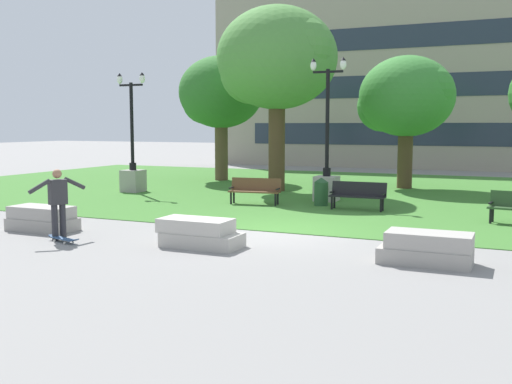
# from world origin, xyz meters

# --- Properties ---
(ground_plane) EXTENTS (140.00, 140.00, 0.00)m
(ground_plane) POSITION_xyz_m (0.00, 0.00, 0.00)
(ground_plane) COLOR gray
(grass_lawn) EXTENTS (40.00, 20.00, 0.02)m
(grass_lawn) POSITION_xyz_m (0.00, 10.00, 0.01)
(grass_lawn) COLOR #3D752D
(grass_lawn) RESTS_ON ground
(concrete_block_center) EXTENTS (1.80, 0.90, 0.64)m
(concrete_block_center) POSITION_xyz_m (-5.78, -2.19, 0.31)
(concrete_block_center) COLOR #9E9991
(concrete_block_center) RESTS_ON ground
(concrete_block_left) EXTENTS (1.89, 0.90, 0.64)m
(concrete_block_left) POSITION_xyz_m (-0.95, -2.37, 0.31)
(concrete_block_left) COLOR #B2ADA3
(concrete_block_left) RESTS_ON ground
(concrete_block_right) EXTENTS (1.80, 0.90, 0.64)m
(concrete_block_right) POSITION_xyz_m (4.05, -2.03, 0.31)
(concrete_block_right) COLOR #9E9991
(concrete_block_right) RESTS_ON ground
(person_skateboarder) EXTENTS (0.54, 1.49, 1.71)m
(person_skateboarder) POSITION_xyz_m (-4.47, -3.00, 0.98)
(person_skateboarder) COLOR #28282D
(person_skateboarder) RESTS_ON ground
(skateboard) EXTENTS (1.03, 0.49, 0.14)m
(skateboard) POSITION_xyz_m (-4.13, -3.24, 0.09)
(skateboard) COLOR #2D4C75
(skateboard) RESTS_ON ground
(park_bench_near_left) EXTENTS (1.81, 0.57, 0.90)m
(park_bench_near_left) POSITION_xyz_m (0.89, 4.86, 0.54)
(park_bench_near_left) COLOR black
(park_bench_near_left) RESTS_ON grass_lawn
(park_bench_far_left) EXTENTS (1.85, 0.76, 0.90)m
(park_bench_far_left) POSITION_xyz_m (-2.74, 4.78, 0.54)
(park_bench_far_left) COLOR brown
(park_bench_far_left) RESTS_ON grass_lawn
(lamp_post_right) EXTENTS (1.32, 0.80, 5.12)m
(lamp_post_right) POSITION_xyz_m (-0.72, 6.65, 1.06)
(lamp_post_right) COLOR #ADA89E
(lamp_post_right) RESTS_ON grass_lawn
(lamp_post_left) EXTENTS (1.32, 0.80, 4.86)m
(lamp_post_left) POSITION_xyz_m (-8.94, 6.31, 1.01)
(lamp_post_left) COLOR gray
(lamp_post_left) RESTS_ON grass_lawn
(tree_far_right) EXTENTS (4.38, 4.17, 6.14)m
(tree_far_right) POSITION_xyz_m (-8.07, 12.52, 4.31)
(tree_far_right) COLOR brown
(tree_far_right) RESTS_ON grass_lawn
(tree_near_right) EXTENTS (5.20, 4.96, 7.59)m
(tree_near_right) POSITION_xyz_m (-3.71, 9.07, 5.41)
(tree_near_right) COLOR #4C3823
(tree_near_right) RESTS_ON grass_lawn
(tree_near_left) EXTENTS (4.29, 4.08, 5.72)m
(tree_near_left) POSITION_xyz_m (1.01, 12.36, 3.93)
(tree_near_left) COLOR #4C3823
(tree_near_left) RESTS_ON grass_lawn
(trash_bin) EXTENTS (0.49, 0.49, 0.96)m
(trash_bin) POSITION_xyz_m (-0.52, 5.37, 0.50)
(trash_bin) COLOR #234C28
(trash_bin) RESTS_ON grass_lawn
(building_facade_distant) EXTENTS (24.28, 1.03, 11.62)m
(building_facade_distant) POSITION_xyz_m (-2.19, 24.50, 5.81)
(building_facade_distant) COLOR gray
(building_facade_distant) RESTS_ON ground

